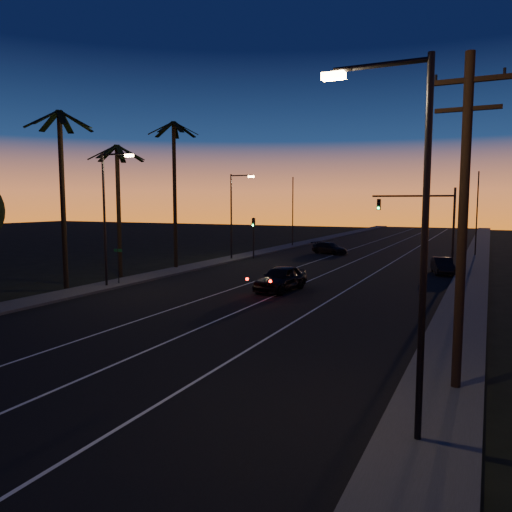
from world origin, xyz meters
The scene contains 21 objects.
road centered at (0.00, 30.00, 0.01)m, with size 20.00×170.00×0.01m, color black.
sidewalk_left centered at (-11.20, 30.00, 0.08)m, with size 2.40×170.00×0.16m, color #353532.
sidewalk_right centered at (11.20, 30.00, 0.08)m, with size 2.40×170.00×0.16m, color #353532.
lane_stripe_left centered at (-3.00, 30.00, 0.02)m, with size 0.12×160.00×0.01m, color silver.
lane_stripe_mid centered at (0.50, 30.00, 0.02)m, with size 0.12×160.00×0.01m, color silver.
lane_stripe_right centered at (4.00, 30.00, 0.02)m, with size 0.12×160.00×0.01m, color silver.
palm_near centered at (-12.60, 18.00, 7.07)m, with size 4.25×4.16×11.53m.
palm_mid centered at (-13.20, 24.00, 6.25)m, with size 4.25×4.16×10.03m.
palm_far centered at (-12.20, 30.00, 7.61)m, with size 4.25×4.16×12.53m.
streetlight_left_near centered at (-10.70, 20.00, 5.32)m, with size 2.55×0.26×9.00m.
streetlight_left_far centered at (-10.69, 38.00, 5.06)m, with size 2.55×0.26×8.50m.
streetlight_right_near centered at (10.70, 6.00, 5.32)m, with size 2.55×0.26×9.00m.
street_sign centered at (-10.80, 21.00, 1.66)m, with size 0.70×0.06×2.60m.
utility_pole centered at (11.60, 10.00, 5.32)m, with size 2.20×0.28×10.00m.
signal_mast centered at (7.14, 39.99, 4.78)m, with size 7.10×0.41×7.00m.
signal_post centered at (-9.50, 39.98, 2.89)m, with size 0.28×0.37×4.20m.
far_pole_left centered at (-11.00, 55.00, 4.50)m, with size 0.14×0.14×9.00m, color black.
far_pole_right centered at (11.00, 52.00, 4.50)m, with size 0.14×0.14×9.00m, color black.
lead_car centered at (0.14, 23.87, 0.82)m, with size 2.37×5.46×1.62m.
right_car centered at (9.00, 36.55, 0.66)m, with size 2.25×4.17×1.30m.
cross_car centered at (-3.81, 47.85, 0.65)m, with size 4.76×3.45×1.28m.
Camera 1 is at (12.33, -5.85, 5.73)m, focal length 35.00 mm.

